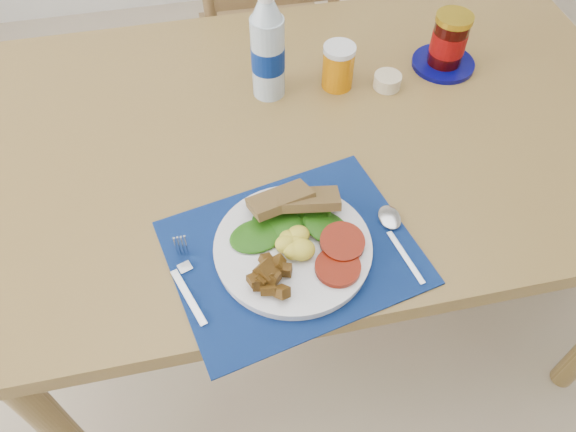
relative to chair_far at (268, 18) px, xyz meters
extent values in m
plane|color=tan|center=(0.00, -0.90, -0.57)|extent=(4.00, 4.00, 0.00)
cube|color=brown|center=(0.00, -0.70, 0.16)|extent=(1.40, 0.90, 0.04)
cylinder|color=brown|center=(-0.64, -0.31, -0.21)|extent=(0.06, 0.06, 0.71)
cylinder|color=brown|center=(0.64, -0.31, -0.21)|extent=(0.06, 0.06, 0.71)
cube|color=#54361E|center=(0.00, 0.07, -0.14)|extent=(0.43, 0.41, 0.04)
cylinder|color=#54361E|center=(0.18, 0.23, -0.36)|extent=(0.04, 0.04, 0.41)
cylinder|color=#54361E|center=(-0.17, 0.24, -0.36)|extent=(0.04, 0.04, 0.41)
cylinder|color=#54361E|center=(0.17, -0.10, -0.36)|extent=(0.04, 0.04, 0.41)
cylinder|color=#54361E|center=(-0.18, -0.09, -0.36)|extent=(0.04, 0.04, 0.41)
cylinder|color=#54361E|center=(0.76, -0.79, -0.39)|extent=(0.03, 0.03, 0.36)
cylinder|color=#54361E|center=(0.77, -0.48, -0.39)|extent=(0.03, 0.03, 0.36)
cube|color=black|center=(-0.14, -1.00, 0.18)|extent=(0.47, 0.40, 0.00)
cylinder|color=silver|center=(-0.14, -1.00, 0.20)|extent=(0.27, 0.27, 0.02)
ellipsoid|color=yellow|center=(-0.13, -1.00, 0.22)|extent=(0.07, 0.06, 0.03)
cylinder|color=maroon|center=(-0.07, -1.04, 0.21)|extent=(0.08, 0.08, 0.01)
ellipsoid|color=#0C4308|center=(-0.13, -0.96, 0.21)|extent=(0.14, 0.09, 0.01)
cube|color=olive|center=(-0.12, -0.92, 0.23)|extent=(0.12, 0.08, 0.04)
cube|color=#B2B5BA|center=(-0.33, -1.05, 0.19)|extent=(0.05, 0.12, 0.00)
cube|color=#B2B5BA|center=(-0.33, -0.97, 0.19)|extent=(0.04, 0.06, 0.00)
cube|color=#B2B5BA|center=(0.05, -1.05, 0.19)|extent=(0.03, 0.12, 0.00)
ellipsoid|color=#B2B5BA|center=(0.05, -0.96, 0.19)|extent=(0.04, 0.06, 0.01)
cylinder|color=#ADBFCC|center=(-0.10, -0.57, 0.27)|extent=(0.07, 0.07, 0.18)
cylinder|color=navy|center=(-0.10, -0.57, 0.27)|extent=(0.07, 0.07, 0.05)
cone|color=#ADBFCC|center=(-0.10, -0.57, 0.39)|extent=(0.06, 0.06, 0.04)
cylinder|color=#CF7405|center=(0.05, -0.57, 0.23)|extent=(0.07, 0.07, 0.09)
cylinder|color=beige|center=(0.16, -0.60, 0.20)|extent=(0.06, 0.06, 0.03)
cylinder|color=#050659|center=(0.31, -0.56, 0.19)|extent=(0.14, 0.14, 0.01)
cylinder|color=black|center=(0.31, -0.56, 0.25)|extent=(0.08, 0.08, 0.11)
cylinder|color=maroon|center=(0.31, -0.56, 0.25)|extent=(0.08, 0.08, 0.05)
cylinder|color=gold|center=(0.31, -0.56, 0.31)|extent=(0.08, 0.08, 0.01)
camera|label=1|loc=(-0.26, -1.54, 0.99)|focal=35.00mm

